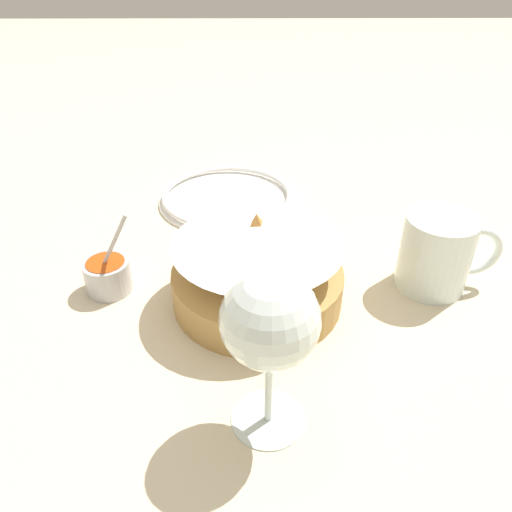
{
  "coord_description": "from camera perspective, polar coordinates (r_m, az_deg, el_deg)",
  "views": [
    {
      "loc": [
        0.0,
        -0.51,
        0.39
      ],
      "look_at": [
        0.01,
        -0.04,
        0.06
      ],
      "focal_mm": 35.0,
      "sensor_mm": 36.0,
      "label": 1
    }
  ],
  "objects": [
    {
      "name": "side_plate",
      "position": [
        0.82,
        -3.45,
        6.76
      ],
      "size": [
        0.22,
        0.22,
        0.01
      ],
      "color": "white",
      "rests_on": "ground_plane"
    },
    {
      "name": "beer_mug",
      "position": [
        0.65,
        19.77,
        0.08
      ],
      "size": [
        0.12,
        0.09,
        0.1
      ],
      "color": "silver",
      "rests_on": "ground_plane"
    },
    {
      "name": "food_basket",
      "position": [
        0.59,
        0.01,
        -2.17
      ],
      "size": [
        0.2,
        0.2,
        0.1
      ],
      "color": "#B2894C",
      "rests_on": "ground_plane"
    },
    {
      "name": "ground_plane",
      "position": [
        0.64,
        -0.49,
        -2.74
      ],
      "size": [
        4.0,
        4.0,
        0.0
      ],
      "primitive_type": "plane",
      "color": "beige"
    },
    {
      "name": "sauce_cup",
      "position": [
        0.64,
        -16.74,
        -2.02
      ],
      "size": [
        0.06,
        0.06,
        0.11
      ],
      "color": "#B7B7BC",
      "rests_on": "ground_plane"
    },
    {
      "name": "wine_glass",
      "position": [
        0.4,
        1.36,
        -7.86
      ],
      "size": [
        0.08,
        0.08,
        0.16
      ],
      "color": "silver",
      "rests_on": "ground_plane"
    }
  ]
}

